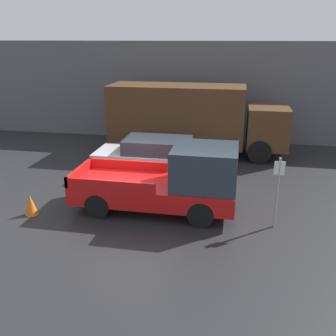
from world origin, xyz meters
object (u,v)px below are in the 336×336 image
at_px(pickup_truck, 172,181).
at_px(parking_sign, 277,189).
at_px(car, 155,157).
at_px(traffic_cone, 31,205).
at_px(delivery_truck, 191,117).

distance_m(pickup_truck, parking_sign, 3.19).
relative_size(car, traffic_cone, 6.93).
distance_m(car, delivery_truck, 3.83).
relative_size(pickup_truck, parking_sign, 2.40).
bearing_deg(car, pickup_truck, -67.50).
bearing_deg(parking_sign, car, 141.78).
bearing_deg(pickup_truck, traffic_cone, -165.55).
distance_m(parking_sign, traffic_cone, 7.54).
xyz_separation_m(parking_sign, traffic_cone, (-7.47, -0.60, -0.88)).
bearing_deg(pickup_truck, parking_sign, -9.33).
bearing_deg(traffic_cone, parking_sign, 4.58).
bearing_deg(pickup_truck, delivery_truck, 92.28).
relative_size(pickup_truck, delivery_truck, 0.62).
bearing_deg(traffic_cone, car, 52.19).
height_order(car, delivery_truck, delivery_truck).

